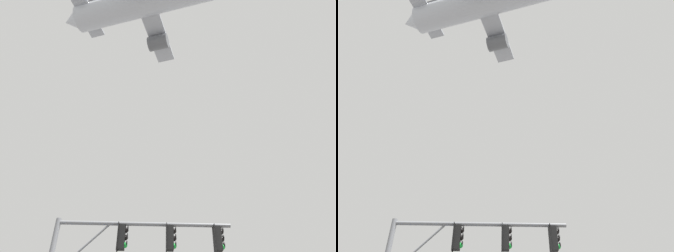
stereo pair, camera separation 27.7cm
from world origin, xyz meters
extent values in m
cylinder|color=slate|center=(-1.52, 6.30, 6.12)|extent=(6.64, 0.24, 0.15)
cylinder|color=slate|center=(-3.85, 6.27, 5.10)|extent=(2.05, 0.11, 2.10)
cube|color=black|center=(1.26, 6.34, 5.59)|extent=(0.26, 0.32, 0.90)
cylinder|color=black|center=(1.26, 6.34, 6.10)|extent=(0.05, 0.05, 0.12)
cube|color=black|center=(1.12, 6.34, 5.59)|extent=(0.03, 0.46, 1.04)
sphere|color=black|center=(1.41, 6.34, 5.86)|extent=(0.20, 0.20, 0.20)
cylinder|color=black|center=(1.47, 6.34, 5.92)|extent=(0.04, 0.21, 0.21)
sphere|color=black|center=(1.41, 6.34, 5.58)|extent=(0.20, 0.20, 0.20)
cylinder|color=black|center=(1.47, 6.34, 5.64)|extent=(0.04, 0.21, 0.21)
sphere|color=green|center=(1.41, 6.34, 5.30)|extent=(0.20, 0.20, 0.20)
cylinder|color=black|center=(1.47, 6.34, 5.36)|extent=(0.04, 0.21, 0.21)
cube|color=black|center=(-0.56, 6.31, 5.59)|extent=(0.26, 0.32, 0.90)
cylinder|color=black|center=(-0.56, 6.31, 6.10)|extent=(0.05, 0.05, 0.12)
cube|color=black|center=(-0.70, 6.31, 5.59)|extent=(0.03, 0.46, 1.04)
sphere|color=black|center=(-0.42, 6.32, 5.86)|extent=(0.20, 0.20, 0.20)
cylinder|color=black|center=(-0.35, 6.32, 5.92)|extent=(0.04, 0.21, 0.21)
sphere|color=black|center=(-0.42, 6.32, 5.58)|extent=(0.20, 0.20, 0.20)
cylinder|color=black|center=(-0.35, 6.32, 5.64)|extent=(0.04, 0.21, 0.21)
sphere|color=green|center=(-0.42, 6.32, 5.30)|extent=(0.20, 0.20, 0.20)
cylinder|color=black|center=(-0.35, 6.32, 5.36)|extent=(0.04, 0.21, 0.21)
cube|color=black|center=(-2.39, 6.29, 5.59)|extent=(0.26, 0.32, 0.90)
cylinder|color=black|center=(-2.39, 6.29, 6.10)|extent=(0.05, 0.05, 0.12)
cube|color=black|center=(-2.53, 6.29, 5.59)|extent=(0.03, 0.46, 1.04)
sphere|color=black|center=(-2.24, 6.29, 5.86)|extent=(0.20, 0.20, 0.20)
cylinder|color=black|center=(-2.18, 6.29, 5.92)|extent=(0.04, 0.21, 0.21)
sphere|color=black|center=(-2.24, 6.29, 5.58)|extent=(0.20, 0.20, 0.20)
cylinder|color=black|center=(-2.18, 6.29, 5.64)|extent=(0.04, 0.21, 0.21)
sphere|color=green|center=(-2.24, 6.29, 5.30)|extent=(0.20, 0.20, 0.20)
cylinder|color=black|center=(-2.18, 6.29, 5.36)|extent=(0.04, 0.21, 0.21)
cylinder|color=#B7BCC6|center=(-2.77, 21.80, 47.89)|extent=(24.78, 11.69, 4.38)
cone|color=#B7BCC6|center=(-15.66, 25.93, 47.89)|extent=(3.74, 4.38, 3.72)
cube|color=#A8ADB7|center=(-3.42, 22.01, 47.23)|extent=(9.97, 23.06, 0.49)
cylinder|color=#595B60|center=(-1.43, 28.21, 45.92)|extent=(3.88, 3.35, 2.46)
cube|color=#333338|center=(-12.93, 25.06, 50.35)|extent=(3.75, 1.48, 5.20)
cube|color=#A8ADB7|center=(-13.19, 25.14, 48.30)|extent=(4.85, 8.57, 0.27)
camera|label=1|loc=(-1.13, -5.80, 1.51)|focal=34.24mm
camera|label=2|loc=(-0.85, -5.81, 1.51)|focal=34.24mm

